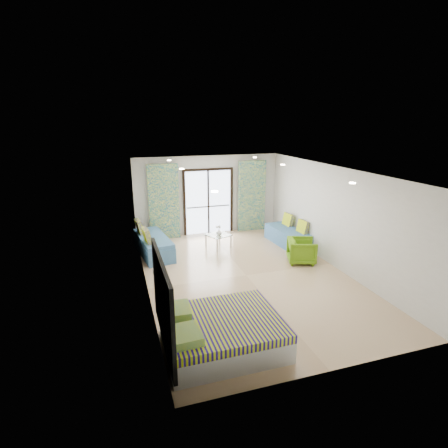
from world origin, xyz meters
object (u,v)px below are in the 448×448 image
object	(u,v)px
bed	(221,332)
armchair	(302,250)
daybed_right	(288,236)
daybed_left	(153,244)
coffee_table	(218,236)

from	to	relation	value
bed	armchair	world-z (taller)	armchair
daybed_right	armchair	distance (m)	1.47
daybed_left	armchair	world-z (taller)	daybed_left
bed	daybed_left	bearing A→B (deg)	97.52
bed	armchair	distance (m)	4.42
coffee_table	armchair	world-z (taller)	armchair
coffee_table	armchair	bearing A→B (deg)	-44.44
daybed_right	armchair	world-z (taller)	daybed_right
daybed_left	armchair	bearing A→B (deg)	-33.53
daybed_right	coffee_table	xyz separation A→B (m)	(-2.21, 0.41, 0.10)
bed	armchair	bearing A→B (deg)	42.39
daybed_right	armchair	xyz separation A→B (m)	(-0.33, -1.43, 0.10)
daybed_right	daybed_left	bearing A→B (deg)	169.49
daybed_right	coffee_table	bearing A→B (deg)	164.78
daybed_left	daybed_right	world-z (taller)	daybed_left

